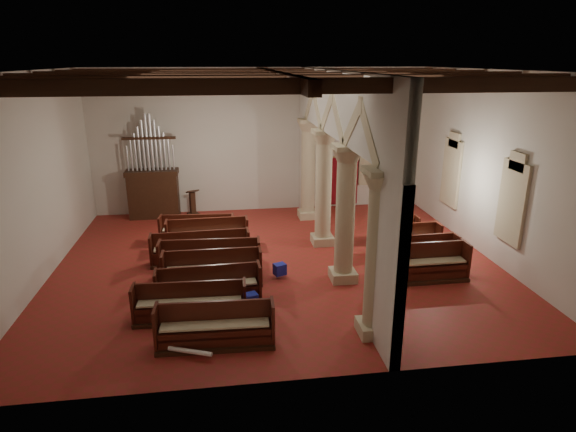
# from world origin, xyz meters

# --- Properties ---
(floor) EXTENTS (14.00, 14.00, 0.00)m
(floor) POSITION_xyz_m (0.00, 0.00, 0.00)
(floor) COLOR maroon
(floor) RESTS_ON ground
(ceiling) EXTENTS (14.00, 14.00, 0.00)m
(ceiling) POSITION_xyz_m (0.00, 0.00, 6.00)
(ceiling) COLOR #332311
(ceiling) RESTS_ON wall_back
(wall_back) EXTENTS (14.00, 0.02, 6.00)m
(wall_back) POSITION_xyz_m (0.00, 6.00, 3.00)
(wall_back) COLOR beige
(wall_back) RESTS_ON floor
(wall_front) EXTENTS (14.00, 0.02, 6.00)m
(wall_front) POSITION_xyz_m (0.00, -6.00, 3.00)
(wall_front) COLOR beige
(wall_front) RESTS_ON floor
(wall_left) EXTENTS (0.02, 12.00, 6.00)m
(wall_left) POSITION_xyz_m (-7.00, 0.00, 3.00)
(wall_left) COLOR beige
(wall_left) RESTS_ON floor
(wall_right) EXTENTS (0.02, 12.00, 6.00)m
(wall_right) POSITION_xyz_m (7.00, 0.00, 3.00)
(wall_right) COLOR beige
(wall_right) RESTS_ON floor
(ceiling_beams) EXTENTS (13.80, 11.80, 0.30)m
(ceiling_beams) POSITION_xyz_m (0.00, 0.00, 5.82)
(ceiling_beams) COLOR #311B0F
(ceiling_beams) RESTS_ON wall_back
(arcade) EXTENTS (0.90, 11.90, 6.00)m
(arcade) POSITION_xyz_m (1.80, 0.00, 3.56)
(arcade) COLOR tan
(arcade) RESTS_ON floor
(window_right_a) EXTENTS (0.03, 1.00, 2.20)m
(window_right_a) POSITION_xyz_m (6.98, -1.50, 2.20)
(window_right_a) COLOR #2B6148
(window_right_a) RESTS_ON wall_right
(window_right_b) EXTENTS (0.03, 1.00, 2.20)m
(window_right_b) POSITION_xyz_m (6.98, 2.50, 2.20)
(window_right_b) COLOR #2B6148
(window_right_b) RESTS_ON wall_right
(window_back) EXTENTS (1.00, 0.03, 2.20)m
(window_back) POSITION_xyz_m (5.00, 5.98, 2.20)
(window_back) COLOR #2B6148
(window_back) RESTS_ON wall_back
(pipe_organ) EXTENTS (2.10, 0.85, 4.40)m
(pipe_organ) POSITION_xyz_m (-4.50, 5.50, 1.37)
(pipe_organ) COLOR #311B0F
(pipe_organ) RESTS_ON floor
(lectern) EXTENTS (0.57, 0.61, 1.15)m
(lectern) POSITION_xyz_m (-2.95, 5.49, 0.48)
(lectern) COLOR #3D1D13
(lectern) RESTS_ON floor
(dossal_curtain) EXTENTS (1.80, 0.07, 2.17)m
(dossal_curtain) POSITION_xyz_m (3.50, 5.92, 1.17)
(dossal_curtain) COLOR maroon
(dossal_curtain) RESTS_ON floor
(processional_banner) EXTENTS (0.46, 0.59, 2.12)m
(processional_banner) POSITION_xyz_m (3.84, 5.49, 0.76)
(processional_banner) COLOR #311B0F
(processional_banner) RESTS_ON floor
(hymnal_box_a) EXTENTS (0.33, 0.29, 0.30)m
(hymnal_box_a) POSITION_xyz_m (-1.06, -3.83, 0.25)
(hymnal_box_a) COLOR navy
(hymnal_box_a) RESTS_ON floor
(hymnal_box_b) EXTENTS (0.43, 0.38, 0.35)m
(hymnal_box_b) POSITION_xyz_m (-1.05, -2.93, 0.28)
(hymnal_box_b) COLOR navy
(hymnal_box_b) RESTS_ON floor
(hymnal_box_c) EXTENTS (0.42, 0.39, 0.35)m
(hymnal_box_c) POSITION_xyz_m (-0.06, -1.09, 0.27)
(hymnal_box_c) COLOR navy
(hymnal_box_c) RESTS_ON floor
(tube_heater_a) EXTENTS (1.00, 0.48, 0.10)m
(tube_heater_a) POSITION_xyz_m (-2.52, -4.90, 0.16)
(tube_heater_a) COLOR silver
(tube_heater_a) RESTS_ON floor
(tube_heater_b) EXTENTS (0.94, 0.20, 0.09)m
(tube_heater_b) POSITION_xyz_m (-2.48, -3.59, 0.16)
(tube_heater_b) COLOR silver
(tube_heater_b) RESTS_ON floor
(nave_pew_0) EXTENTS (2.72, 0.80, 1.05)m
(nave_pew_0) POSITION_xyz_m (-1.95, -4.50, 0.35)
(nave_pew_0) COLOR #311B0F
(nave_pew_0) RESTS_ON floor
(nave_pew_1) EXTENTS (2.84, 0.75, 0.99)m
(nave_pew_1) POSITION_xyz_m (-2.59, -3.24, 0.33)
(nave_pew_1) COLOR #311B0F
(nave_pew_1) RESTS_ON floor
(nave_pew_2) EXTENTS (2.83, 0.81, 1.03)m
(nave_pew_2) POSITION_xyz_m (-2.14, -2.39, 0.34)
(nave_pew_2) COLOR #311B0F
(nave_pew_2) RESTS_ON floor
(nave_pew_3) EXTENTS (2.85, 0.71, 1.06)m
(nave_pew_3) POSITION_xyz_m (-2.05, -1.32, 0.35)
(nave_pew_3) COLOR #311B0F
(nave_pew_3) RESTS_ON floor
(nave_pew_4) EXTENTS (3.07, 0.89, 1.13)m
(nave_pew_4) POSITION_xyz_m (-2.13, -0.66, 0.37)
(nave_pew_4) COLOR #311B0F
(nave_pew_4) RESTS_ON floor
(nave_pew_5) EXTENTS (3.19, 0.81, 1.03)m
(nave_pew_5) POSITION_xyz_m (-2.45, 0.40, 0.34)
(nave_pew_5) COLOR #311B0F
(nave_pew_5) RESTS_ON floor
(nave_pew_6) EXTENTS (2.81, 0.79, 1.08)m
(nave_pew_6) POSITION_xyz_m (-2.25, 1.52, 0.36)
(nave_pew_6) COLOR #311B0F
(nave_pew_6) RESTS_ON floor
(nave_pew_7) EXTENTS (2.65, 0.87, 1.04)m
(nave_pew_7) POSITION_xyz_m (-2.63, 2.12, 0.35)
(nave_pew_7) COLOR #311B0F
(nave_pew_7) RESTS_ON floor
(aisle_pew_0) EXTENTS (2.08, 0.78, 1.13)m
(aisle_pew_0) POSITION_xyz_m (4.46, -1.84, 0.38)
(aisle_pew_0) COLOR #311B0F
(aisle_pew_0) RESTS_ON floor
(aisle_pew_1) EXTENTS (1.79, 0.75, 1.01)m
(aisle_pew_1) POSITION_xyz_m (4.80, -0.86, 0.34)
(aisle_pew_1) COLOR #311B0F
(aisle_pew_1) RESTS_ON floor
(aisle_pew_2) EXTENTS (1.98, 0.75, 1.05)m
(aisle_pew_2) POSITION_xyz_m (4.55, 0.13, 0.35)
(aisle_pew_2) COLOR #311B0F
(aisle_pew_2) RESTS_ON floor
(aisle_pew_3) EXTENTS (1.74, 0.67, 0.98)m
(aisle_pew_3) POSITION_xyz_m (4.35, 1.22, 0.33)
(aisle_pew_3) COLOR #311B0F
(aisle_pew_3) RESTS_ON floor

